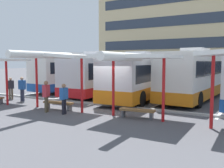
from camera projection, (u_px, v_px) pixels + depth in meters
ground_plane at (108, 110)px, 14.11m from camera, size 160.00×160.00×0.00m
terminal_building at (209, 24)px, 41.93m from camera, size 36.94×11.41×20.83m
coach_bus_0 at (80, 73)px, 24.37m from camera, size 3.28×10.87×3.60m
coach_bus_1 at (107, 74)px, 21.26m from camera, size 2.83×10.39×3.55m
coach_bus_2 at (148, 77)px, 19.31m from camera, size 2.96×12.09×3.45m
coach_bus_3 at (200, 75)px, 19.08m from camera, size 3.41×12.66×3.70m
lane_stripe_0 at (67, 89)px, 25.35m from camera, size 0.16×14.00×0.01m
lane_stripe_1 at (98, 91)px, 23.48m from camera, size 0.16×14.00×0.01m
lane_stripe_2 at (134, 93)px, 21.61m from camera, size 0.16×14.00×0.01m
lane_stripe_3 at (177, 96)px, 19.73m from camera, size 0.16×14.00×0.01m
waiting_shelter_1 at (54, 56)px, 13.79m from camera, size 4.39×4.46×3.36m
bench_1 at (58, 104)px, 14.23m from camera, size 1.90×0.57×0.45m
waiting_shelter_2 at (135, 58)px, 11.56m from camera, size 3.63×4.88×3.14m
bench_2 at (137, 111)px, 12.06m from camera, size 1.77×0.58×0.45m
platform_kerb at (117, 106)px, 15.05m from camera, size 44.00×0.24×0.12m
waiting_passenger_0 at (64, 97)px, 12.91m from camera, size 0.24×0.47×1.61m
waiting_passenger_1 at (46, 94)px, 13.43m from camera, size 0.37×0.54×1.72m
waiting_passenger_2 at (22, 87)px, 17.08m from camera, size 0.52×0.30×1.70m
waiting_passenger_3 at (11, 87)px, 18.07m from camera, size 0.45×0.50×1.60m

